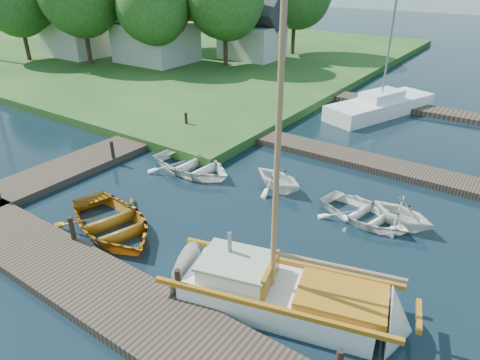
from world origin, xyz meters
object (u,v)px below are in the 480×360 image
Objects in this scene: sailboat at (285,296)px; tender_d at (404,211)px; mooring_post_2 at (178,282)px; tender_b at (278,175)px; mooring_post_5 at (186,120)px; house_a at (155,32)px; mooring_post_1 at (72,228)px; tender_c at (364,211)px; house_b at (77,30)px; tender_a at (192,163)px; tree_2 at (153,6)px; dinghy at (111,220)px; marina_boat_1 at (380,105)px; house_c at (252,34)px; mooring_post_4 at (112,150)px.

sailboat is 4.32× the size of tender_d.
tender_b is at bearing 98.94° from mooring_post_2.
mooring_post_5 is 0.08× the size of sailboat.
tender_b is (-1.13, 7.16, -0.07)m from mooring_post_2.
house_a is (-21.50, 21.00, 2.26)m from mooring_post_2.
tender_c is (7.05, 6.89, -0.35)m from mooring_post_1.
house_a reaches higher than house_b.
tender_b is at bearing -75.12° from tender_a.
mooring_post_5 is 0.14× the size of house_b.
tree_2 is at bearing -44.25° from house_a.
dinghy is at bearing 141.19° from tender_d.
mooring_post_1 is at bearing 177.24° from sailboat.
house_b is at bearing 110.47° from marina_boat_1.
dinghy is 1.09× the size of tender_a.
house_c is at bearing 50.21° from tender_b.
tender_d is (1.21, 0.38, 0.25)m from tender_c.
tender_b is (3.91, 0.73, 0.21)m from tender_a.
marina_boat_1 is 16.64m from house_c.
marina_boat_1 is at bearing 13.65° from tender_b.
mooring_post_5 is 13.83m from sailboat.
mooring_post_2 is at bearing 0.00° from mooring_post_1.
sailboat is at bearing -54.96° from house_c.
tree_2 is (-15.31, 17.78, 4.80)m from dinghy.
tender_a is 19.80m from tree_2.
tender_b reaches higher than mooring_post_5.
mooring_post_2 and mooring_post_4 have the same top height.
tree_2 reaches higher than mooring_post_2.
house_a is at bearing 135.67° from mooring_post_2.
tree_2 is (-11.00, 14.05, 4.55)m from mooring_post_4.
mooring_post_1 is at bearing -68.20° from mooring_post_5.
house_c is (-7.00, 22.00, 1.88)m from mooring_post_4.
house_a is (-25.27, 13.73, 2.36)m from tender_d.
house_a is at bearing 128.99° from mooring_post_1.
mooring_post_5 is 9.74m from dinghy.
sailboat is at bearing -133.91° from tender_b.
tender_a is (-0.54, 6.42, -0.28)m from mooring_post_1.
mooring_post_2 reaches higher than tender_a.
tender_a is at bearing 131.43° from sailboat.
tender_d is (12.27, -2.73, -0.10)m from mooring_post_5.
mooring_post_4 is at bearing 147.18° from sailboat.
house_a is at bearing 135.75° from tree_2.
mooring_post_4 is 0.10× the size of tree_2.
marina_boat_1 reaches higher than dinghy.
mooring_post_1 and mooring_post_2 have the same top height.
tree_2 reaches higher than tender_a.
tender_a is (-5.04, 6.42, -0.28)m from mooring_post_2.
tree_2 is (-21.89, 17.56, 4.91)m from sailboat.
tender_b is at bearing -21.09° from mooring_post_5.
tender_d is 0.29× the size of tree_2.
dinghy is 5.23m from tender_a.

